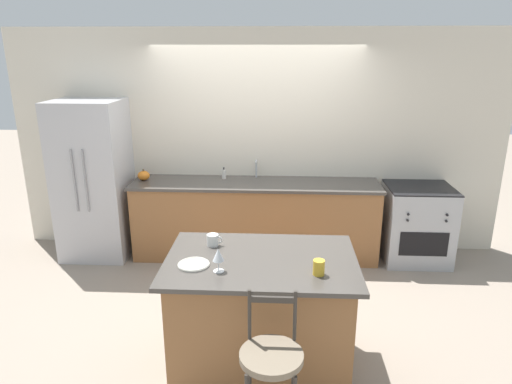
# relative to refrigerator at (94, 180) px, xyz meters

# --- Properties ---
(ground_plane) EXTENTS (18.00, 18.00, 0.00)m
(ground_plane) POSITION_rel_refrigerator_xyz_m (1.94, -0.32, -0.95)
(ground_plane) COLOR gray
(wall_back) EXTENTS (6.00, 0.07, 2.70)m
(wall_back) POSITION_rel_refrigerator_xyz_m (1.94, 0.38, 0.40)
(wall_back) COLOR beige
(wall_back) RESTS_ON ground_plane
(back_counter) EXTENTS (2.95, 0.68, 0.94)m
(back_counter) POSITION_rel_refrigerator_xyz_m (1.94, 0.06, -0.48)
(back_counter) COLOR #936038
(back_counter) RESTS_ON ground_plane
(sink_faucet) EXTENTS (0.02, 0.13, 0.22)m
(sink_faucet) POSITION_rel_refrigerator_xyz_m (1.94, 0.26, 0.13)
(sink_faucet) COLOR #ADAFB5
(sink_faucet) RESTS_ON back_counter
(kitchen_island) EXTENTS (1.45, 0.97, 0.94)m
(kitchen_island) POSITION_rel_refrigerator_xyz_m (2.10, -2.02, -0.47)
(kitchen_island) COLOR #936038
(kitchen_island) RESTS_ON ground_plane
(refrigerator) EXTENTS (0.79, 0.74, 1.90)m
(refrigerator) POSITION_rel_refrigerator_xyz_m (0.00, 0.00, 0.00)
(refrigerator) COLOR #BCBCC1
(refrigerator) RESTS_ON ground_plane
(oven_range) EXTENTS (0.75, 0.70, 0.92)m
(oven_range) POSITION_rel_refrigerator_xyz_m (3.87, 0.02, -0.49)
(oven_range) COLOR #ADAFB5
(oven_range) RESTS_ON ground_plane
(bar_stool_near) EXTENTS (0.40, 0.40, 1.03)m
(bar_stool_near) POSITION_rel_refrigerator_xyz_m (2.19, -2.77, -0.40)
(bar_stool_near) COLOR #332D28
(bar_stool_near) RESTS_ON ground_plane
(dinner_plate) EXTENTS (0.23, 0.23, 0.02)m
(dinner_plate) POSITION_rel_refrigerator_xyz_m (1.61, -2.16, 0.00)
(dinner_plate) COLOR beige
(dinner_plate) RESTS_ON kitchen_island
(wine_glass) EXTENTS (0.08, 0.08, 0.18)m
(wine_glass) POSITION_rel_refrigerator_xyz_m (1.80, -2.24, 0.12)
(wine_glass) COLOR white
(wine_glass) RESTS_ON kitchen_island
(coffee_mug) EXTENTS (0.12, 0.09, 0.09)m
(coffee_mug) POSITION_rel_refrigerator_xyz_m (1.70, -1.80, 0.04)
(coffee_mug) COLOR white
(coffee_mug) RESTS_ON kitchen_island
(tumbler_cup) EXTENTS (0.08, 0.08, 0.11)m
(tumbler_cup) POSITION_rel_refrigerator_xyz_m (2.51, -2.25, 0.05)
(tumbler_cup) COLOR gold
(tumbler_cup) RESTS_ON kitchen_island
(pumpkin_decoration) EXTENTS (0.14, 0.14, 0.14)m
(pumpkin_decoration) POSITION_rel_refrigerator_xyz_m (0.59, 0.07, 0.04)
(pumpkin_decoration) COLOR orange
(pumpkin_decoration) RESTS_ON back_counter
(soap_bottle) EXTENTS (0.05, 0.05, 0.14)m
(soap_bottle) POSITION_rel_refrigerator_xyz_m (1.55, 0.19, 0.05)
(soap_bottle) COLOR silver
(soap_bottle) RESTS_ON back_counter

